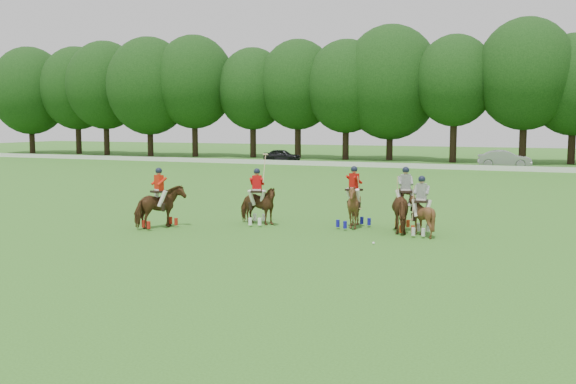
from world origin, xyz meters
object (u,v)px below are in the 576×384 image
at_px(polo_red_a, 160,206).
at_px(polo_ball, 373,243).
at_px(car_left, 282,155).
at_px(polo_stripe_b, 421,215).
at_px(car_mid, 504,159).
at_px(polo_stripe_a, 405,208).
at_px(polo_red_c, 354,206).
at_px(polo_red_b, 257,205).

height_order(polo_red_a, polo_ball, polo_red_a).
bearing_deg(car_left, polo_stripe_b, -155.88).
xyz_separation_m(car_left, polo_stripe_b, (21.79, -38.13, 0.12)).
height_order(car_mid, polo_stripe_a, polo_stripe_a).
xyz_separation_m(car_left, car_mid, (22.01, 0.00, 0.12)).
height_order(polo_red_c, polo_stripe_a, polo_stripe_a).
height_order(car_mid, polo_stripe_b, polo_stripe_b).
height_order(car_left, polo_red_c, polo_red_c).
xyz_separation_m(car_mid, polo_red_b, (-6.80, -38.19, 0.04)).
distance_m(polo_red_a, polo_red_c, 7.57).
xyz_separation_m(polo_red_c, polo_stripe_a, (2.04, -0.11, 0.02)).
xyz_separation_m(car_left, polo_red_a, (12.07, -40.44, 0.21)).
xyz_separation_m(car_left, polo_ball, (20.65, -40.47, -0.61)).
xyz_separation_m(polo_red_a, polo_ball, (8.58, -0.03, -0.82)).
distance_m(car_mid, polo_stripe_b, 38.13).
height_order(polo_red_b, polo_red_c, polo_red_b).
distance_m(polo_stripe_a, polo_ball, 3.02).
distance_m(polo_red_b, polo_red_c, 3.91).
xyz_separation_m(polo_red_b, polo_stripe_b, (6.58, 0.06, -0.04)).
xyz_separation_m(car_mid, polo_red_c, (-2.96, -37.50, 0.12)).
relative_size(polo_red_b, polo_ball, 31.33).
height_order(polo_red_b, polo_stripe_b, polo_red_b).
distance_m(car_left, polo_red_b, 41.11).
height_order(car_left, polo_ball, car_left).
bearing_deg(polo_ball, car_left, 117.04).
bearing_deg(polo_ball, polo_red_c, 118.31).
bearing_deg(polo_stripe_a, polo_red_c, 177.01).
bearing_deg(polo_red_a, polo_stripe_a, 17.41).
bearing_deg(polo_red_c, polo_ball, -61.69).
height_order(car_mid, polo_red_c, polo_red_c).
xyz_separation_m(polo_red_b, polo_ball, (5.44, -2.27, -0.77)).
bearing_deg(polo_ball, polo_red_a, 179.80).
bearing_deg(polo_red_b, car_left, 111.71).
distance_m(polo_red_c, polo_ball, 3.47).
bearing_deg(polo_stripe_b, polo_red_c, 167.09).
height_order(car_left, polo_stripe_b, polo_stripe_b).
height_order(polo_red_a, polo_red_b, polo_red_b).
xyz_separation_m(polo_red_a, polo_red_b, (3.14, 2.24, -0.05)).
xyz_separation_m(car_mid, polo_red_a, (-9.94, -40.44, 0.09)).
bearing_deg(polo_red_b, polo_red_a, -144.48).
relative_size(polo_red_b, polo_stripe_b, 1.29).
distance_m(car_left, polo_red_a, 42.20).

